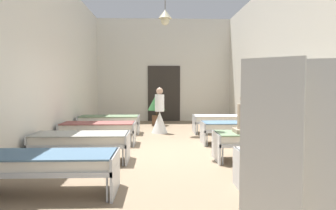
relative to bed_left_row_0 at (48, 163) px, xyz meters
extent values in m
cube|color=#8C755B|center=(1.83, 2.85, -0.49)|extent=(6.35, 13.70, 0.10)
cube|color=silver|center=(1.83, 9.50, 1.78)|extent=(6.15, 0.20, 4.43)
cube|color=silver|center=(-1.15, 2.85, 1.78)|extent=(0.20, 13.10, 4.43)
cube|color=silver|center=(4.80, 2.85, 1.78)|extent=(0.20, 13.10, 4.43)
cube|color=#2D2823|center=(1.83, 9.38, 0.76)|extent=(1.40, 0.06, 2.40)
cylinder|color=brown|center=(1.79, 5.91, 3.77)|extent=(0.02, 0.02, 0.45)
cone|color=beige|center=(1.79, 5.91, 3.40)|extent=(0.44, 0.44, 0.28)
sphere|color=beige|center=(1.79, 5.91, 3.18)|extent=(0.28, 0.28, 0.28)
cylinder|color=#B7BCC1|center=(0.87, -0.36, -0.27)|extent=(0.03, 0.03, 0.34)
cylinder|color=#B7BCC1|center=(0.87, 0.36, -0.27)|extent=(0.03, 0.03, 0.34)
cube|color=#B7BCC1|center=(0.00, 0.00, -0.06)|extent=(1.90, 0.84, 0.07)
cube|color=#B7BCC1|center=(0.93, 0.00, -0.15)|extent=(0.04, 0.84, 0.57)
cube|color=silver|center=(0.00, 0.00, 0.04)|extent=(1.82, 0.78, 0.14)
cube|color=slate|center=(0.00, 0.00, 0.12)|extent=(1.86, 0.82, 0.02)
cylinder|color=#B7BCC1|center=(2.78, -0.36, -0.27)|extent=(0.03, 0.03, 0.34)
cylinder|color=#B7BCC1|center=(2.78, 0.36, -0.27)|extent=(0.03, 0.03, 0.34)
cube|color=#B7BCC1|center=(3.65, 0.00, -0.06)|extent=(1.90, 0.84, 0.07)
cube|color=#B7BCC1|center=(2.72, 0.00, -0.15)|extent=(0.04, 0.84, 0.57)
cube|color=silver|center=(3.65, 0.00, 0.04)|extent=(1.82, 0.78, 0.14)
cube|color=beige|center=(3.65, 0.00, 0.12)|extent=(1.86, 0.82, 0.02)
cylinder|color=#B7BCC1|center=(-0.87, 1.54, -0.27)|extent=(0.03, 0.03, 0.34)
cylinder|color=#B7BCC1|center=(-0.87, 2.26, -0.27)|extent=(0.03, 0.03, 0.34)
cylinder|color=#B7BCC1|center=(0.87, 1.54, -0.27)|extent=(0.03, 0.03, 0.34)
cylinder|color=#B7BCC1|center=(0.87, 2.26, -0.27)|extent=(0.03, 0.03, 0.34)
cube|color=#B7BCC1|center=(0.00, 1.90, -0.06)|extent=(1.90, 0.84, 0.07)
cube|color=#B7BCC1|center=(-0.93, 1.90, -0.15)|extent=(0.04, 0.84, 0.57)
cube|color=#B7BCC1|center=(0.93, 1.90, -0.15)|extent=(0.04, 0.84, 0.57)
cube|color=silver|center=(0.00, 1.90, 0.04)|extent=(1.82, 0.78, 0.14)
cube|color=#9E9E93|center=(0.00, 1.90, 0.12)|extent=(1.86, 0.82, 0.02)
cylinder|color=#B7BCC1|center=(2.78, 1.54, -0.27)|extent=(0.03, 0.03, 0.34)
cylinder|color=#B7BCC1|center=(2.78, 2.26, -0.27)|extent=(0.03, 0.03, 0.34)
cylinder|color=#B7BCC1|center=(4.52, 1.54, -0.27)|extent=(0.03, 0.03, 0.34)
cylinder|color=#B7BCC1|center=(4.52, 2.26, -0.27)|extent=(0.03, 0.03, 0.34)
cube|color=#B7BCC1|center=(3.65, 1.90, -0.06)|extent=(1.90, 0.84, 0.07)
cube|color=#B7BCC1|center=(2.72, 1.90, -0.15)|extent=(0.04, 0.84, 0.57)
cube|color=#B7BCC1|center=(4.58, 1.90, -0.15)|extent=(0.04, 0.84, 0.57)
cube|color=silver|center=(3.65, 1.90, 0.04)|extent=(1.82, 0.78, 0.14)
cube|color=slate|center=(3.65, 1.90, 0.12)|extent=(1.86, 0.82, 0.02)
cylinder|color=#B7BCC1|center=(-0.87, 3.44, -0.27)|extent=(0.03, 0.03, 0.34)
cylinder|color=#B7BCC1|center=(-0.87, 4.16, -0.27)|extent=(0.03, 0.03, 0.34)
cylinder|color=#B7BCC1|center=(0.87, 3.44, -0.27)|extent=(0.03, 0.03, 0.34)
cylinder|color=#B7BCC1|center=(0.87, 4.16, -0.27)|extent=(0.03, 0.03, 0.34)
cube|color=#B7BCC1|center=(0.00, 3.80, -0.06)|extent=(1.90, 0.84, 0.07)
cube|color=#B7BCC1|center=(-0.93, 3.80, -0.15)|extent=(0.04, 0.84, 0.57)
cube|color=#B7BCC1|center=(0.93, 3.80, -0.15)|extent=(0.04, 0.84, 0.57)
cube|color=silver|center=(0.00, 3.80, 0.04)|extent=(1.82, 0.78, 0.14)
cube|color=#8C4C47|center=(0.00, 3.80, 0.12)|extent=(1.86, 0.82, 0.02)
cylinder|color=#B7BCC1|center=(2.78, 3.44, -0.27)|extent=(0.03, 0.03, 0.34)
cylinder|color=#B7BCC1|center=(2.78, 4.16, -0.27)|extent=(0.03, 0.03, 0.34)
cylinder|color=#B7BCC1|center=(4.52, 3.44, -0.27)|extent=(0.03, 0.03, 0.34)
cylinder|color=#B7BCC1|center=(4.52, 4.16, -0.27)|extent=(0.03, 0.03, 0.34)
cube|color=#B7BCC1|center=(3.65, 3.80, -0.06)|extent=(1.90, 0.84, 0.07)
cube|color=#B7BCC1|center=(2.72, 3.80, -0.15)|extent=(0.04, 0.84, 0.57)
cube|color=#B7BCC1|center=(4.58, 3.80, -0.15)|extent=(0.04, 0.84, 0.57)
cube|color=silver|center=(3.65, 3.80, 0.04)|extent=(1.82, 0.78, 0.14)
cube|color=slate|center=(3.65, 3.80, 0.12)|extent=(1.86, 0.82, 0.02)
cylinder|color=#B7BCC1|center=(-0.87, 5.34, -0.27)|extent=(0.03, 0.03, 0.34)
cylinder|color=#B7BCC1|center=(-0.87, 6.06, -0.27)|extent=(0.03, 0.03, 0.34)
cylinder|color=#B7BCC1|center=(0.87, 5.34, -0.27)|extent=(0.03, 0.03, 0.34)
cylinder|color=#B7BCC1|center=(0.87, 6.06, -0.27)|extent=(0.03, 0.03, 0.34)
cube|color=#B7BCC1|center=(0.00, 5.70, -0.06)|extent=(1.90, 0.84, 0.07)
cube|color=#B7BCC1|center=(-0.93, 5.70, -0.15)|extent=(0.04, 0.84, 0.57)
cube|color=#B7BCC1|center=(0.93, 5.70, -0.15)|extent=(0.04, 0.84, 0.57)
cube|color=silver|center=(0.00, 5.70, 0.04)|extent=(1.82, 0.78, 0.14)
cube|color=slate|center=(0.00, 5.70, 0.12)|extent=(1.86, 0.82, 0.02)
cylinder|color=#B7BCC1|center=(2.78, 5.34, -0.27)|extent=(0.03, 0.03, 0.34)
cylinder|color=#B7BCC1|center=(2.78, 6.06, -0.27)|extent=(0.03, 0.03, 0.34)
cylinder|color=#B7BCC1|center=(4.52, 5.34, -0.27)|extent=(0.03, 0.03, 0.34)
cylinder|color=#B7BCC1|center=(4.52, 6.06, -0.27)|extent=(0.03, 0.03, 0.34)
cube|color=#B7BCC1|center=(3.65, 5.70, -0.06)|extent=(1.90, 0.84, 0.07)
cube|color=#B7BCC1|center=(2.72, 5.70, -0.15)|extent=(0.04, 0.84, 0.57)
cube|color=#B7BCC1|center=(4.58, 5.70, -0.15)|extent=(0.04, 0.84, 0.57)
cube|color=silver|center=(3.65, 5.70, 0.04)|extent=(1.82, 0.78, 0.14)
cube|color=beige|center=(3.65, 5.70, 0.12)|extent=(1.86, 0.82, 0.02)
cone|color=white|center=(1.61, 5.80, -0.09)|extent=(0.52, 0.52, 0.70)
cylinder|color=white|center=(1.61, 5.80, 0.54)|extent=(0.30, 0.30, 0.55)
sphere|color=tan|center=(1.61, 5.80, 0.92)|extent=(0.22, 0.22, 0.22)
cone|color=white|center=(1.61, 5.80, 1.00)|extent=(0.18, 0.18, 0.10)
cylinder|color=gray|center=(3.30, 1.87, 0.43)|extent=(0.32, 0.32, 0.58)
cube|color=gray|center=(3.30, 1.87, 0.18)|extent=(0.44, 0.44, 0.08)
sphere|color=#A87A5B|center=(3.30, 1.87, 0.83)|extent=(0.22, 0.22, 0.22)
cylinder|color=brown|center=(1.50, 7.81, -0.24)|extent=(0.34, 0.34, 0.39)
cylinder|color=brown|center=(1.50, 7.81, 0.05)|extent=(0.06, 0.06, 0.20)
cone|color=#2D6633|center=(1.50, 7.81, 0.47)|extent=(0.67, 0.67, 0.63)
cube|color=silver|center=(2.28, -2.36, 0.41)|extent=(0.35, 0.28, 1.70)
cube|color=silver|center=(2.70, -2.30, 0.41)|extent=(0.41, 0.17, 1.70)
camera|label=1|loc=(1.52, -4.44, 1.07)|focal=33.93mm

